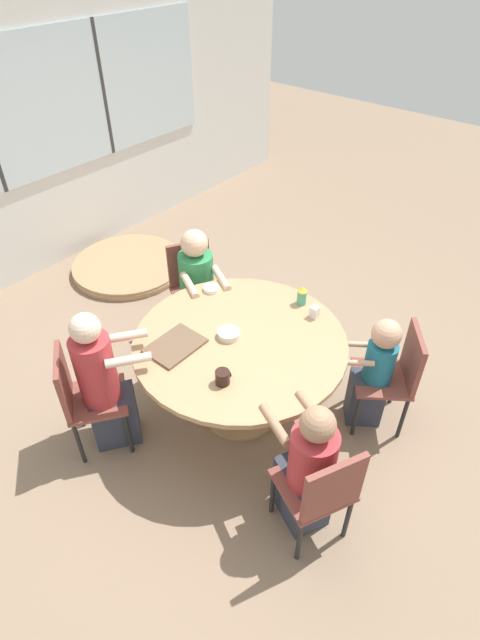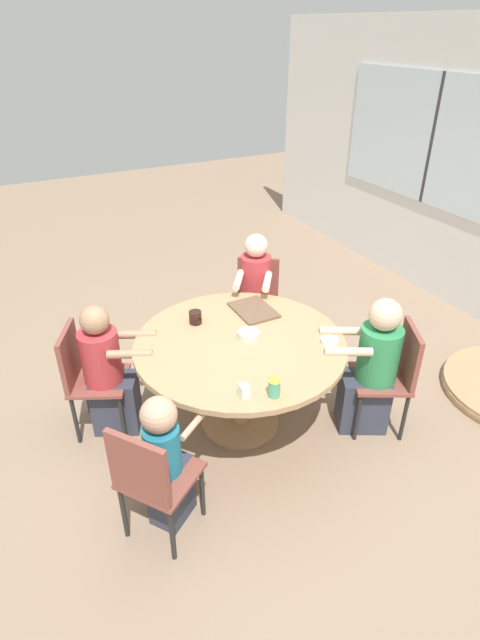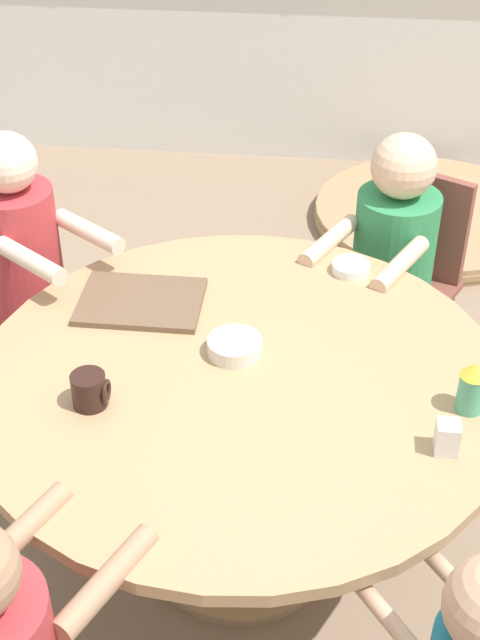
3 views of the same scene
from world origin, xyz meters
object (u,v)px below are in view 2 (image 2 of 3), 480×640
sippy_cup (274,385)px  bowl_cereal (330,341)px  chair_for_man_teal_shirt (85,372)px  person_man_teal_shirt (109,375)px  chair_for_toddler (150,476)px  chair_for_man_blue_shirt (394,370)px  milk_carton_small (244,391)px  bowl_white_shallow (249,334)px  coffee_mug (195,317)px  person_man_blue_shirt (371,371)px  person_woman_green_shirt (255,302)px  person_toddler (166,463)px  chair_for_woman_green_shirt (257,297)px

sippy_cup → bowl_cereal: bearing=116.3°
chair_for_man_teal_shirt → person_man_teal_shirt: size_ratio=0.82×
chair_for_toddler → sippy_cup: bearing=56.8°
chair_for_man_blue_shirt → milk_carton_small: (0.02, -1.25, 0.28)m
chair_for_toddler → sippy_cup: (-0.04, 0.82, 0.31)m
sippy_cup → bowl_white_shallow: sippy_cup is taller
chair_for_man_teal_shirt → coffee_mug: chair_for_man_teal_shirt is taller
chair_for_man_blue_shirt → chair_for_man_teal_shirt: 2.25m
person_man_blue_shirt → person_man_teal_shirt: bearing=91.4°
person_woman_green_shirt → bowl_white_shallow: (0.76, -0.47, 0.23)m
person_woman_green_shirt → person_toddler: 1.91m
person_man_teal_shirt → sippy_cup: 1.34m
chair_for_man_blue_shirt → chair_for_toddler: same height
chair_for_toddler → chair_for_man_teal_shirt: bearing=149.2°
chair_for_man_blue_shirt → bowl_cereal: (-0.22, -0.44, 0.25)m
person_man_teal_shirt → milk_carton_small: size_ratio=11.83×
person_man_teal_shirt → person_toddler: (0.98, 0.09, -0.01)m
person_woman_green_shirt → person_man_teal_shirt: (0.38, -1.43, -0.06)m
person_man_teal_shirt → sippy_cup: person_man_teal_shirt is taller
chair_for_woman_green_shirt → sippy_cup: bearing=99.6°
chair_for_toddler → milk_carton_small: (-0.12, 0.65, 0.28)m
person_toddler → sippy_cup: size_ratio=6.29×
chair_for_man_teal_shirt → person_toddler: person_toddler is taller
person_toddler → bowl_white_shallow: size_ratio=6.13×
person_man_blue_shirt → bowl_white_shallow: bearing=86.2°
person_man_blue_shirt → person_toddler: bearing=122.3°
person_woman_green_shirt → chair_for_man_teal_shirt: bearing=46.3°
person_man_blue_shirt → coffee_mug: (-0.83, -1.03, 0.30)m
person_man_teal_shirt → coffee_mug: size_ratio=10.59×
chair_for_woman_green_shirt → milk_carton_small: 1.75m
chair_for_toddler → person_man_blue_shirt: 1.77m
person_man_blue_shirt → coffee_mug: person_man_blue_shirt is taller
chair_for_woman_green_shirt → person_woman_green_shirt: size_ratio=0.74×
bowl_white_shallow → bowl_cereal: size_ratio=1.28×
chair_for_man_blue_shirt → bowl_white_shallow: bearing=86.8°
sippy_cup → chair_for_man_blue_shirt: bearing=94.9°
bowl_cereal → bowl_white_shallow: bearing=-125.1°
chair_for_toddler → person_toddler: person_toddler is taller
person_toddler → chair_for_man_teal_shirt: bearing=156.3°
chair_for_woman_green_shirt → milk_carton_small: chair_for_woman_green_shirt is taller
coffee_mug → chair_for_man_blue_shirt: bearing=52.2°
chair_for_man_teal_shirt → person_man_teal_shirt: (0.07, 0.15, -0.03)m
person_man_blue_shirt → milk_carton_small: size_ratio=12.29×
chair_for_toddler → bowl_white_shallow: chair_for_toddler is taller
chair_for_man_teal_shirt → bowl_cereal: chair_for_man_teal_shirt is taller
bowl_white_shallow → bowl_cereal: (0.33, 0.47, -0.01)m
person_woman_green_shirt → bowl_white_shallow: person_woman_green_shirt is taller
chair_for_toddler → person_man_teal_shirt: 1.08m
chair_for_man_teal_shirt → sippy_cup: 1.47m
person_man_teal_shirt → bowl_white_shallow: 1.07m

